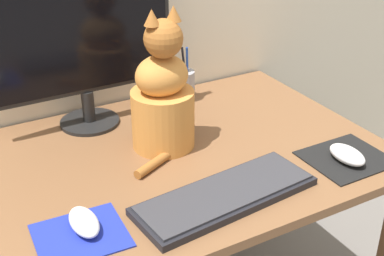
% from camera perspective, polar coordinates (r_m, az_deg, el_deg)
% --- Properties ---
extents(desk, '(1.20, 0.75, 0.72)m').
position_cam_1_polar(desk, '(1.42, -4.03, -6.86)').
color(desk, brown).
rests_on(desk, ground_plane).
extents(monitor, '(0.52, 0.17, 0.42)m').
position_cam_1_polar(monitor, '(1.48, -11.62, 8.60)').
color(monitor, black).
rests_on(monitor, desk).
extents(keyboard, '(0.44, 0.19, 0.02)m').
position_cam_1_polar(keyboard, '(1.22, 3.61, -7.16)').
color(keyboard, black).
rests_on(keyboard, desk).
extents(mousepad_left, '(0.19, 0.17, 0.00)m').
position_cam_1_polar(mousepad_left, '(1.14, -11.79, -11.18)').
color(mousepad_left, '#1E2D9E').
rests_on(mousepad_left, desk).
extents(mousepad_right, '(0.21, 0.18, 0.00)m').
position_cam_1_polar(mousepad_right, '(1.43, 16.13, -3.11)').
color(mousepad_right, black).
rests_on(mousepad_right, desk).
extents(computer_mouse_left, '(0.06, 0.11, 0.03)m').
position_cam_1_polar(computer_mouse_left, '(1.15, -11.44, -9.79)').
color(computer_mouse_left, white).
rests_on(computer_mouse_left, mousepad_left).
extents(computer_mouse_right, '(0.06, 0.11, 0.04)m').
position_cam_1_polar(computer_mouse_right, '(1.40, 16.23, -2.75)').
color(computer_mouse_right, white).
rests_on(computer_mouse_right, mousepad_right).
extents(cat, '(0.23, 0.22, 0.38)m').
position_cam_1_polar(cat, '(1.37, -3.14, 3.26)').
color(cat, '#D6893D').
rests_on(cat, desk).
extents(pen_cup, '(0.07, 0.07, 0.18)m').
position_cam_1_polar(pen_cup, '(1.67, -0.89, 4.59)').
color(pen_cup, '#99999E').
rests_on(pen_cup, desk).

